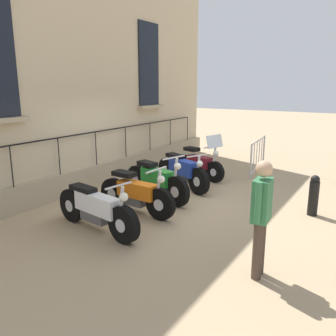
% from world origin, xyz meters
% --- Properties ---
extents(ground_plane, '(60.00, 60.00, 0.00)m').
position_xyz_m(ground_plane, '(0.00, 0.00, 0.00)').
color(ground_plane, tan).
extents(building_facade, '(0.82, 11.95, 7.85)m').
position_xyz_m(building_facade, '(-2.56, -0.00, 3.83)').
color(building_facade, '#C6B28E').
rests_on(building_facade, ground_plane).
extents(motorcycle_white, '(2.23, 0.70, 1.05)m').
position_xyz_m(motorcycle_white, '(-0.05, -2.25, 0.43)').
color(motorcycle_white, black).
rests_on(motorcycle_white, ground_plane).
extents(motorcycle_orange, '(1.99, 0.66, 1.06)m').
position_xyz_m(motorcycle_orange, '(0.01, -1.10, 0.43)').
color(motorcycle_orange, black).
rests_on(motorcycle_orange, ground_plane).
extents(motorcycle_green, '(2.12, 0.85, 1.14)m').
position_xyz_m(motorcycle_green, '(-0.16, -0.07, 0.45)').
color(motorcycle_green, black).
rests_on(motorcycle_green, ground_plane).
extents(motorcycle_blue, '(2.00, 1.02, 1.00)m').
position_xyz_m(motorcycle_blue, '(-0.11, 1.09, 0.45)').
color(motorcycle_blue, black).
rests_on(motorcycle_blue, ground_plane).
extents(motorcycle_maroon, '(1.87, 0.87, 1.35)m').
position_xyz_m(motorcycle_maroon, '(-0.19, 2.21, 0.43)').
color(motorcycle_maroon, black).
rests_on(motorcycle_maroon, ground_plane).
extents(crowd_barrier, '(0.25, 1.90, 1.05)m').
position_xyz_m(crowd_barrier, '(1.05, 3.81, 0.56)').
color(crowd_barrier, '#B7B7BF').
rests_on(crowd_barrier, ground_plane).
extents(bollard, '(0.20, 0.20, 0.88)m').
position_xyz_m(bollard, '(3.25, 0.82, 0.44)').
color(bollard, black).
rests_on(bollard, ground_plane).
extents(pedestrian_walking, '(0.25, 0.53, 1.72)m').
position_xyz_m(pedestrian_walking, '(3.05, -2.19, 0.98)').
color(pedestrian_walking, '#47382D').
rests_on(pedestrian_walking, ground_plane).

